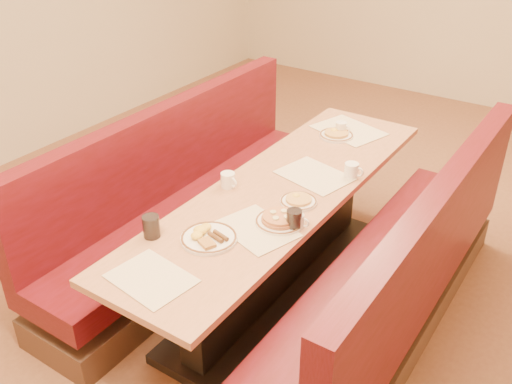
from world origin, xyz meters
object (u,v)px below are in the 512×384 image
Objects in this scene: diner_table at (281,241)px; pancake_plate at (280,220)px; coffee_mug_c at (352,170)px; soda_tumbler_near at (151,227)px; eggs_plate at (208,237)px; soda_tumbler_mid at (294,220)px; coffee_mug_b at (228,180)px; booth_right at (395,286)px; coffee_mug_a at (298,221)px; booth_left at (188,208)px; coffee_mug_d at (342,128)px.

pancake_plate reaches higher than diner_table.
coffee_mug_c is 1.25m from soda_tumbler_near.
diner_table is 8.89× the size of eggs_plate.
eggs_plate is 0.29m from soda_tumbler_near.
soda_tumbler_mid is at bearing -50.77° from diner_table.
pancake_plate is 0.48m from coffee_mug_b.
booth_right is 1.10m from coffee_mug_b.
coffee_mug_b is at bearing 162.85° from soda_tumbler_mid.
coffee_mug_a is 0.86× the size of coffee_mug_c.
soda_tumbler_near is 1.07× the size of soda_tumbler_mid.
soda_tumbler_mid reaches higher than coffee_mug_c.
pancake_plate is 0.65m from soda_tumbler_near.
soda_tumbler_mid is (-0.00, -0.67, 0.01)m from coffee_mug_c.
booth_left is 23.16× the size of coffee_mug_d.
diner_table is at bearing 129.23° from soda_tumbler_mid.
soda_tumbler_mid is (0.30, 0.32, 0.04)m from eggs_plate.
coffee_mug_c is at bearing 54.85° from coffee_mug_b.
booth_right is at bearing 24.02° from coffee_mug_a.
soda_tumbler_mid is at bearing -94.07° from coffee_mug_c.
pancake_plate is at bearing 177.26° from soda_tumbler_mid.
soda_tumbler_near reaches higher than coffee_mug_d.
coffee_mug_d is 0.99× the size of soda_tumbler_mid.
coffee_mug_c is at bearing 143.98° from booth_right.
pancake_plate is at bearing 44.45° from soda_tumbler_near.
pancake_plate is 1.23m from coffee_mug_d.
eggs_plate is at bearing -42.95° from booth_left.
booth_left reaches higher than coffee_mug_a.
coffee_mug_a reaches higher than diner_table.
coffee_mug_c is at bearing 72.86° from eggs_plate.
coffee_mug_b is (0.47, -0.17, 0.43)m from booth_left.
coffee_mug_a is at bearing 8.53° from pancake_plate.
coffee_mug_d is (-0.03, 1.53, 0.03)m from eggs_plate.
pancake_plate is at bearing -60.62° from diner_table.
coffee_mug_c reaches higher than coffee_mug_a.
coffee_mug_d is 0.92× the size of soda_tumbler_near.
coffee_mug_a is 0.65m from coffee_mug_c.
coffee_mug_b reaches higher than coffee_mug_d.
coffee_mug_b is 0.98× the size of soda_tumbler_near.
coffee_mug_b reaches higher than diner_table.
coffee_mug_c is 0.67m from soda_tumbler_mid.
soda_tumbler_mid is at bearing -70.71° from coffee_mug_d.
diner_table is 0.73m from booth_right.
booth_right reaches higher than diner_table.
soda_tumbler_mid is (-0.46, -0.33, 0.44)m from booth_right.
coffee_mug_b is 1.05× the size of soda_tumbler_mid.
soda_tumbler_near is (-0.47, -0.46, 0.04)m from pancake_plate.
eggs_plate is (-0.03, -0.65, 0.39)m from diner_table.
soda_tumbler_near reaches higher than pancake_plate.
soda_tumbler_mid is at bearing -130.87° from coffee_mug_a.
soda_tumbler_mid is (0.53, -0.16, 0.01)m from coffee_mug_b.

